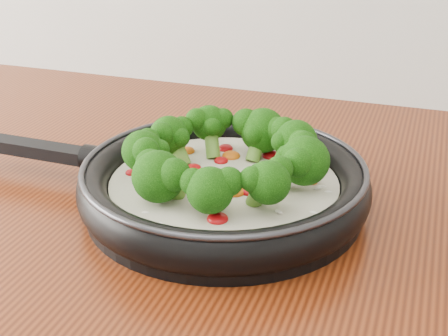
% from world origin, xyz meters
% --- Properties ---
extents(skillet, '(0.52, 0.34, 0.10)m').
position_xyz_m(skillet, '(-0.06, 1.05, 0.94)').
color(skillet, black).
rests_on(skillet, counter).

